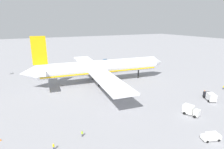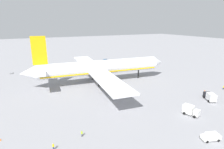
{
  "view_description": "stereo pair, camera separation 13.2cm",
  "coord_description": "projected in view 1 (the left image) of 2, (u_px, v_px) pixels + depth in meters",
  "views": [
    {
      "loc": [
        -34.19,
        -79.6,
        28.49
      ],
      "look_at": [
        4.11,
        -3.34,
        4.28
      ],
      "focal_mm": 29.54,
      "sensor_mm": 36.0,
      "label": 1
    },
    {
      "loc": [
        -34.07,
        -79.66,
        28.49
      ],
      "look_at": [
        4.11,
        -3.34,
        4.28
      ],
      "focal_mm": 29.54,
      "sensor_mm": 36.0,
      "label": 2
    }
  ],
  "objects": [
    {
      "name": "ground_worker_0",
      "position": [
        54.0,
        147.0,
        42.41
      ],
      "size": [
        0.49,
        0.49,
        1.78
      ],
      "color": "navy",
      "rests_on": "ground"
    },
    {
      "name": "ground_worker_2",
      "position": [
        82.0,
        134.0,
        47.49
      ],
      "size": [
        0.56,
        0.56,
        1.66
      ],
      "color": "#3F3F47",
      "rests_on": "ground"
    },
    {
      "name": "ground_plane",
      "position": [
        102.0,
        82.0,
        90.97
      ],
      "size": [
        600.0,
        600.0,
        0.0
      ],
      "primitive_type": "plane",
      "color": "gray"
    },
    {
      "name": "baggage_cart_1",
      "position": [
        11.0,
        73.0,
        106.43
      ],
      "size": [
        1.62,
        2.92,
        0.4
      ],
      "color": "gray",
      "rests_on": "ground"
    },
    {
      "name": "traffic_cone_1",
      "position": [
        205.0,
        90.0,
        79.18
      ],
      "size": [
        0.36,
        0.36,
        0.55
      ],
      "primitive_type": "cone",
      "color": "orange",
      "rests_on": "ground"
    },
    {
      "name": "service_truck_1",
      "position": [
        190.0,
        110.0,
        58.44
      ],
      "size": [
        3.63,
        5.45,
        3.18
      ],
      "color": "white",
      "rests_on": "ground"
    },
    {
      "name": "service_truck_2",
      "position": [
        210.0,
        96.0,
        69.33
      ],
      "size": [
        4.87,
        6.33,
        3.08
      ],
      "color": "black",
      "rests_on": "ground"
    },
    {
      "name": "traffic_cone_0",
      "position": [
        1.0,
        140.0,
        45.96
      ],
      "size": [
        0.36,
        0.36,
        0.55
      ],
      "primitive_type": "cone",
      "color": "orange",
      "rests_on": "ground"
    },
    {
      "name": "baggage_cart_0",
      "position": [
        105.0,
        59.0,
        146.19
      ],
      "size": [
        3.62,
        1.84,
        0.4
      ],
      "color": "#26598C",
      "rests_on": "ground"
    },
    {
      "name": "airliner",
      "position": [
        99.0,
        68.0,
        88.57
      ],
      "size": [
        70.69,
        71.45,
        23.11
      ],
      "color": "white",
      "rests_on": "ground"
    },
    {
      "name": "ground_worker_4",
      "position": [
        223.0,
        87.0,
        81.07
      ],
      "size": [
        0.42,
        0.42,
        1.77
      ],
      "color": "black",
      "rests_on": "ground"
    },
    {
      "name": "service_van",
      "position": [
        211.0,
        136.0,
        46.01
      ],
      "size": [
        5.01,
        3.13,
        1.97
      ],
      "color": "white",
      "rests_on": "ground"
    }
  ]
}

